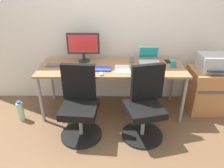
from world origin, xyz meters
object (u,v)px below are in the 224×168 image
Objects in this scene: office_chair_left at (80,106)px; side_cabinet at (206,90)px; water_bottle_on_floor at (21,111)px; coffee_mug at (173,64)px; open_laptop at (149,58)px; printer at (212,63)px; desktop_monitor at (83,45)px; office_chair_right at (145,106)px.

office_chair_left is 1.95m from side_cabinet.
coffee_mug reaches higher than water_bottle_on_floor.
open_laptop is at bearing 14.27° from water_bottle_on_floor.
printer is at bearing -9.89° from open_laptop.
open_laptop reaches higher than coffee_mug.
desktop_monitor is (-0.02, 0.78, 0.56)m from office_chair_left.
side_cabinet reaches higher than water_bottle_on_floor.
office_chair_left is 3.03× the size of water_bottle_on_floor.
coffee_mug is at bearing -9.50° from desktop_monitor.
coffee_mug is at bearing -175.29° from printer.
coffee_mug is (1.28, 0.56, 0.35)m from office_chair_left.
desktop_monitor is 1.33m from coffee_mug.
open_laptop is (-0.89, 0.15, 0.45)m from side_cabinet.
printer is 1.29× the size of water_bottle_on_floor.
side_cabinet is at bearing 18.10° from office_chair_left.
office_chair_left and office_chair_right have the same top height.
water_bottle_on_floor is (-0.91, 0.28, -0.28)m from office_chair_left.
coffee_mug is (-0.57, -0.05, -0.00)m from printer.
side_cabinet is at bearing 90.00° from printer.
side_cabinet is (1.85, 0.61, -0.09)m from office_chair_left.
water_bottle_on_floor is 1.00× the size of open_laptop.
desktop_monitor is 1.55× the size of open_laptop.
office_chair_left is 10.22× the size of coffee_mug.
office_chair_left is 3.03× the size of open_laptop.
side_cabinet is at bearing 30.53° from office_chair_right.
printer is at bearing -5.20° from desktop_monitor.
printer reaches higher than water_bottle_on_floor.
printer is at bearing 18.08° from office_chair_left.
water_bottle_on_floor is 0.65× the size of desktop_monitor.
office_chair_left reaches higher than side_cabinet.
office_chair_left reaches higher than water_bottle_on_floor.
printer is 0.90m from open_laptop.
office_chair_left is 1.00× the size of office_chair_right.
coffee_mug is (1.30, -0.22, -0.20)m from desktop_monitor.
office_chair_left is at bearing 179.88° from office_chair_right.
open_laptop is at bearing 147.35° from coffee_mug.
desktop_monitor is (0.90, 0.49, 0.83)m from water_bottle_on_floor.
printer is at bearing 6.67° from water_bottle_on_floor.
water_bottle_on_floor is (-2.77, -0.32, -0.18)m from side_cabinet.
coffee_mug is (0.32, -0.20, -0.01)m from open_laptop.
coffee_mug is (-0.57, -0.05, 0.45)m from side_cabinet.
open_laptop is at bearing 170.11° from printer.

